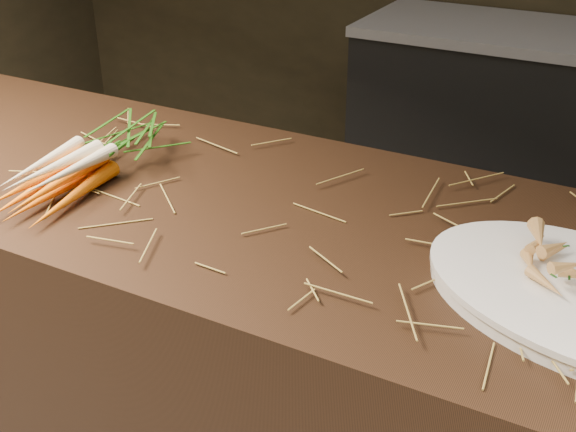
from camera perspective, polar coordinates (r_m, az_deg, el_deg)
name	(u,v)px	position (r m, az deg, el deg)	size (l,w,h in m)	color
main_counter	(298,400)	(1.58, 0.77, -14.31)	(2.40, 0.70, 0.90)	black
straw_bedding	(299,209)	(1.32, 0.89, 0.56)	(1.40, 0.60, 0.02)	olive
root_veg_bunch	(100,153)	(1.51, -14.64, 4.85)	(0.18, 0.49, 0.09)	#F26300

